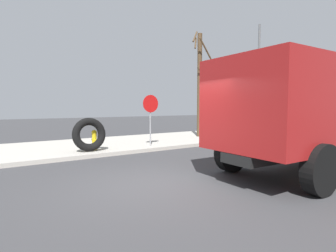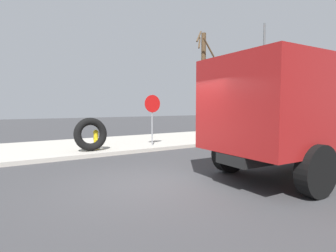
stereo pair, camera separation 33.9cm
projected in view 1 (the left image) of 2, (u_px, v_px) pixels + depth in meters
ground_plane at (152, 185)px, 6.38m from camera, size 80.00×80.00×0.00m
sidewalk_curb at (75, 147)px, 11.71m from camera, size 36.00×5.00×0.15m
fire_hydrant at (94, 139)px, 10.55m from camera, size 0.21×0.47×0.79m
loose_tire at (89, 135)px, 10.16m from camera, size 1.28×0.40×1.30m
stop_sign at (150, 110)px, 11.66m from camera, size 0.76×0.08×2.22m
dump_truck_orange at (317, 115)px, 7.65m from camera, size 7.09×3.02×3.00m
bare_tree at (200, 83)px, 15.16m from camera, size 0.96×0.97×6.01m
street_light_pole at (258, 81)px, 15.57m from camera, size 0.12×0.12×6.42m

